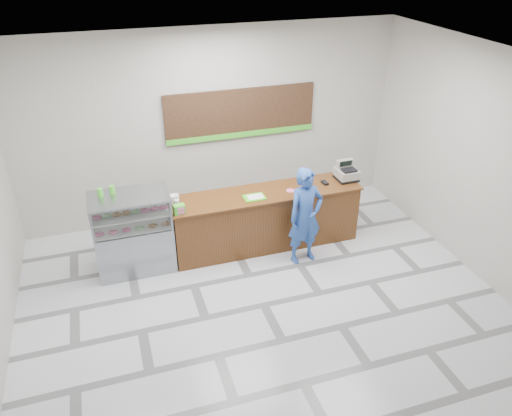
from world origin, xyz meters
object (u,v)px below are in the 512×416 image
object	(u,v)px
customer	(305,216)
sales_counter	(265,219)
display_case	(133,232)
cash_register	(346,173)
serving_tray	(254,197)

from	to	relation	value
customer	sales_counter	bearing A→B (deg)	118.90
display_case	cash_register	xyz separation A→B (m)	(3.72, 0.04, 0.48)
sales_counter	cash_register	distance (m)	1.63
sales_counter	cash_register	size ratio (longest dim) A/B	8.59
display_case	customer	distance (m)	2.76
serving_tray	customer	xyz separation A→B (m)	(0.70, -0.50, -0.21)
cash_register	serving_tray	bearing A→B (deg)	-176.32
display_case	serving_tray	size ratio (longest dim) A/B	3.75
sales_counter	display_case	distance (m)	2.23
cash_register	serving_tray	distance (m)	1.75
serving_tray	customer	size ratio (longest dim) A/B	0.21
display_case	serving_tray	bearing A→B (deg)	-3.60
display_case	serving_tray	distance (m)	2.02
sales_counter	serving_tray	distance (m)	0.59
serving_tray	customer	distance (m)	0.89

